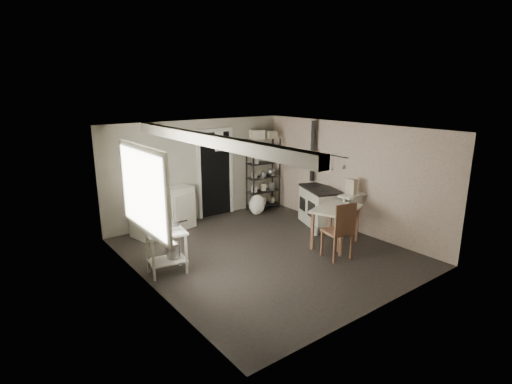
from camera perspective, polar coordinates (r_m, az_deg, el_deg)
floor at (r=7.58m, az=1.39°, el=-8.53°), size 5.00×5.00×0.00m
ceiling at (r=7.00m, az=1.50°, el=9.04°), size 5.00×5.00×0.00m
wall_back at (r=9.24m, az=-8.29°, el=3.06°), size 4.50×0.02×2.30m
wall_front at (r=5.57m, az=17.79°, el=-5.34°), size 4.50×0.02×2.30m
wall_left at (r=6.12m, az=-15.29°, el=-3.36°), size 0.02×5.00×2.30m
wall_right at (r=8.76m, az=13.03°, el=2.18°), size 0.02×5.00×2.30m
window at (r=6.21m, az=-15.95°, el=0.23°), size 0.12×1.76×1.28m
doorway at (r=9.47m, az=-5.79°, el=2.49°), size 0.96×0.10×2.08m
ceiling_beam at (r=6.34m, az=-7.07°, el=7.42°), size 0.18×5.00×0.18m
wallpaper_panel at (r=8.75m, az=12.99°, el=2.18°), size 0.01×5.00×2.30m
utensil_rail at (r=9.02m, az=10.01°, el=5.29°), size 0.06×1.20×0.44m
prep_table at (r=6.78m, az=-12.62°, el=-8.16°), size 0.69×0.54×0.72m
stockpot at (r=6.63m, az=-14.16°, el=-3.78°), size 0.35×0.35×0.30m
saucepan at (r=6.65m, az=-11.62°, el=-4.38°), size 0.21×0.21×0.09m
bucket at (r=6.81m, az=-11.75°, el=-8.12°), size 0.24×0.24×0.24m
base_cabinets at (r=8.68m, az=-13.14°, el=-2.64°), size 1.50×0.90×0.92m
mixing_bowl at (r=8.49m, az=-12.57°, el=0.46°), size 0.35×0.35×0.06m
counter_cup at (r=8.29m, az=-15.02°, el=0.08°), size 0.13×0.13×0.10m
shelf_rack at (r=9.92m, az=1.05°, el=2.83°), size 0.86×0.35×1.79m
shelf_jar at (r=9.64m, az=0.05°, el=4.98°), size 0.09×0.09×0.18m
storage_box_a at (r=9.66m, az=0.14°, el=8.88°), size 0.38×0.35×0.22m
storage_box_b at (r=9.82m, az=2.02°, el=8.85°), size 0.29×0.28×0.18m
stove at (r=8.99m, az=9.11°, el=-1.96°), size 0.93×1.22×0.84m
stovepipe at (r=9.20m, az=8.14°, el=5.80°), size 0.12×0.12×1.37m
side_ledge at (r=8.48m, az=13.44°, el=-3.29°), size 0.59×0.34×0.89m
oats_box at (r=8.34m, az=13.45°, el=0.55°), size 0.13×0.21×0.31m
work_table at (r=7.90m, az=11.27°, el=-4.89°), size 1.19×1.01×0.77m
table_cup at (r=7.83m, az=12.87°, el=-1.90°), size 0.11×0.11×0.09m
chair at (r=7.32m, az=11.52°, el=-5.64°), size 0.52×0.54×1.07m
flour_sack at (r=9.65m, az=0.14°, el=-1.86°), size 0.41×0.35×0.49m
floor_crock at (r=8.48m, az=8.49°, el=-5.58°), size 0.14×0.14×0.17m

